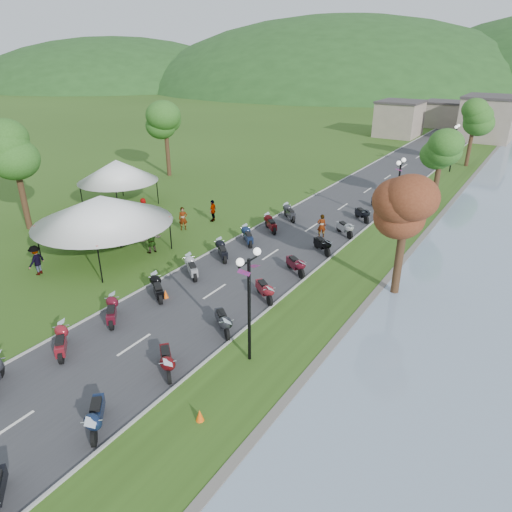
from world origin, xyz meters
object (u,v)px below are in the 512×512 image
Objects in this scene: pedestrian_a at (184,230)px; pedestrian_b at (119,245)px; vendor_tent_main at (104,226)px; pedestrian_c at (39,274)px.

pedestrian_b is at bearing -156.02° from pedestrian_a.
vendor_tent_main reaches higher than pedestrian_c.
vendor_tent_main is 3.34× the size of pedestrian_a.
pedestrian_a is (1.21, 6.12, -2.00)m from vendor_tent_main.
vendor_tent_main is 4.86m from pedestrian_c.
vendor_tent_main is at bearing 97.95° from pedestrian_b.
vendor_tent_main is 3.21× the size of pedestrian_b.
pedestrian_b is 5.68m from pedestrian_c.
pedestrian_c reaches higher than pedestrian_a.
pedestrian_c is at bearing -105.04° from vendor_tent_main.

